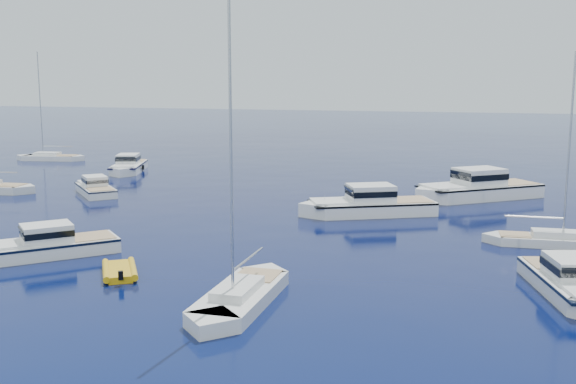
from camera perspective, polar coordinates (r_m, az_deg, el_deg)
ground at (r=27.22m, az=-16.36°, el=-12.98°), size 400.00×400.00×0.00m
motor_cruiser_right at (r=35.28m, az=22.96°, el=-8.12°), size 5.12×9.48×2.38m
motor_cruiser_left at (r=42.08m, az=-19.97°, el=-5.14°), size 8.44×8.64×2.43m
motor_cruiser_centre at (r=51.90m, az=6.76°, el=-1.92°), size 11.61×8.24×2.96m
motor_cruiser_far_l at (r=63.41m, az=-16.09°, el=-0.14°), size 7.49×7.52×2.13m
motor_cruiser_distant at (r=60.79m, az=15.68°, el=-0.53°), size 12.52×11.18×3.39m
motor_cruiser_horizon at (r=77.45m, az=-13.43°, el=1.67°), size 6.12×10.18×2.56m
sailboat_fore at (r=31.53m, az=-4.04°, el=-9.45°), size 2.89×10.12×14.78m
sailboat_centre at (r=45.19m, az=21.25°, el=-4.23°), size 8.57×2.89×12.37m
sailboat_far_l at (r=91.58m, az=-19.53°, el=2.56°), size 9.98×4.15×14.25m
tender_yellow at (r=36.98m, az=-14.13°, el=-6.84°), size 3.88×4.38×0.95m
tender_grey_far at (r=77.91m, az=-13.42°, el=1.72°), size 3.79×2.68×0.95m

